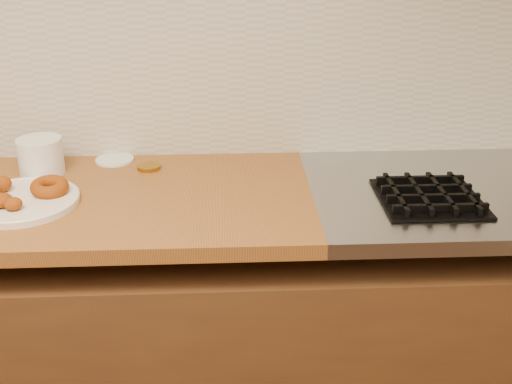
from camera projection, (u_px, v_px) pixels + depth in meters
wall_back at (126, 3)px, 1.81m from camera, size 4.00×0.02×2.70m
base_cabinet at (139, 350)px, 1.92m from camera, size 3.60×0.60×0.77m
backsplash at (130, 57)px, 1.86m from camera, size 3.60×0.02×0.60m
donut_plate at (22, 201)px, 1.64m from camera, size 0.29×0.29×0.02m
ring_donut at (49, 187)px, 1.66m from camera, size 0.14×0.14×0.04m
plastic_tub at (41, 156)px, 1.81m from camera, size 0.14×0.14×0.10m
tub_lid at (115, 160)px, 1.92m from camera, size 0.13×0.13×0.01m
brass_jar_lid at (149, 167)px, 1.87m from camera, size 0.08×0.08×0.01m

